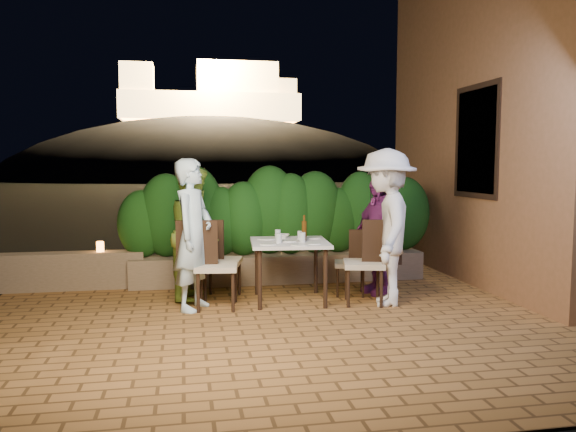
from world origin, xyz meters
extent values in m
plane|color=black|center=(0.00, 0.00, -0.02)|extent=(400.00, 400.00, 0.00)
cube|color=olive|center=(0.00, 0.50, -0.07)|extent=(7.00, 6.00, 0.15)
cube|color=#98623C|center=(3.60, 2.00, 2.50)|extent=(1.60, 5.00, 5.00)
cube|color=black|center=(2.82, 1.50, 2.00)|extent=(0.08, 1.00, 1.40)
cube|color=black|center=(2.81, 1.50, 2.00)|extent=(0.06, 1.15, 1.55)
cube|color=#7B664E|center=(0.20, 2.30, 0.20)|extent=(4.20, 0.55, 0.40)
cube|color=#7B664E|center=(-2.80, 2.30, 0.25)|extent=(2.20, 0.30, 0.50)
ellipsoid|color=black|center=(2.00, 60.00, -4.00)|extent=(52.00, 40.00, 22.00)
cylinder|color=white|center=(-0.17, 0.88, 0.76)|extent=(0.20, 0.20, 0.01)
cylinder|color=white|center=(-0.13, 1.33, 0.76)|extent=(0.22, 0.22, 0.01)
cylinder|color=white|center=(0.35, 0.83, 0.76)|extent=(0.20, 0.20, 0.01)
cylinder|color=white|center=(0.45, 1.33, 0.76)|extent=(0.24, 0.24, 0.01)
cylinder|color=white|center=(0.10, 1.11, 0.76)|extent=(0.25, 0.25, 0.01)
cylinder|color=white|center=(0.18, 0.75, 0.76)|extent=(0.21, 0.21, 0.01)
cylinder|color=silver|center=(-0.03, 0.96, 0.81)|extent=(0.07, 0.07, 0.12)
cylinder|color=silver|center=(0.02, 1.33, 0.81)|extent=(0.07, 0.07, 0.12)
cylinder|color=silver|center=(0.26, 0.99, 0.81)|extent=(0.07, 0.07, 0.12)
cylinder|color=silver|center=(0.28, 1.23, 0.80)|extent=(0.06, 0.06, 0.11)
imported|color=white|center=(0.09, 1.42, 0.77)|extent=(0.24, 0.24, 0.05)
imported|color=#C3E9FB|center=(-1.04, 0.94, 0.88)|extent=(0.66, 0.76, 1.76)
imported|color=#95BE3B|center=(-1.01, 1.49, 0.83)|extent=(0.80, 0.93, 1.66)
imported|color=white|center=(1.24, 0.75, 0.94)|extent=(1.02, 1.36, 1.88)
imported|color=#7E2A78|center=(1.33, 1.30, 0.76)|extent=(0.63, 0.97, 1.53)
cylinder|color=orange|center=(-2.28, 2.30, 0.57)|extent=(0.10, 0.10, 0.14)
camera|label=1|loc=(-1.14, -5.60, 1.71)|focal=35.00mm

